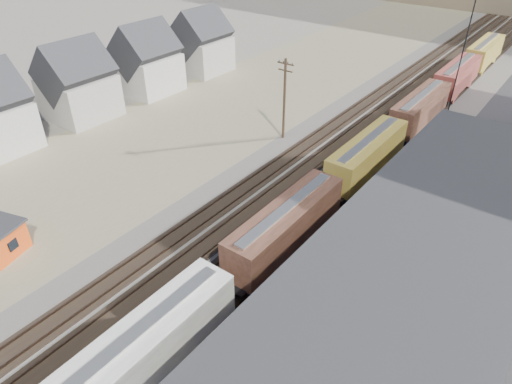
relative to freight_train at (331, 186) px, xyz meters
The scene contains 9 objects.
ballast_bed 18.80m from the freight_train, 101.79° to the left, with size 18.00×200.00×0.06m, color #4C4742.
dirt_yard 25.33m from the freight_train, 160.99° to the left, with size 24.00×180.00×0.03m, color #776F52.
rail_tracks 18.90m from the freight_train, 103.44° to the left, with size 11.40×200.00×0.24m.
freight_train is the anchor object (origin of this frame).
warehouse 13.11m from the freight_train, 31.30° to the right, with size 12.40×40.40×7.25m.
utility_pole_north 16.17m from the freight_train, 140.33° to the left, with size 2.20×0.32×10.00m.
radio_mast 28.99m from the freight_train, 85.54° to the left, with size 1.20×0.16×18.00m.
townhouse_row 38.44m from the freight_train, 169.80° to the right, with size 8.15×68.16×10.47m.
maintenance_shed 29.13m from the freight_train, 130.29° to the right, with size 4.00×4.60×2.86m.
Camera 1 is at (19.76, -1.04, 25.80)m, focal length 32.00 mm.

